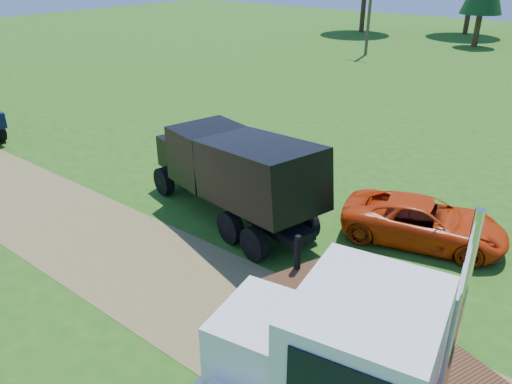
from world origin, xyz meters
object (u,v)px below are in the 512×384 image
Objects in this scene: orange_pickup at (424,221)px; flatbed_trailer at (418,383)px; white_semi_tractor at (366,380)px; black_dump_truck at (234,170)px.

orange_pickup is 0.58× the size of flatbed_trailer.
flatbed_trailer reaches higher than orange_pickup.
orange_pickup is at bearing 131.24° from flatbed_trailer.
flatbed_trailer is at bearing 58.63° from white_semi_tractor.
white_semi_tractor is at bearing -21.05° from black_dump_truck.
orange_pickup is (5.66, 2.60, -1.15)m from black_dump_truck.
orange_pickup is at bearing 38.77° from black_dump_truck.
flatbed_trailer is (0.51, 1.30, -0.81)m from white_semi_tractor.
white_semi_tractor is 1.69× the size of orange_pickup.
flatbed_trailer is at bearing -12.54° from black_dump_truck.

